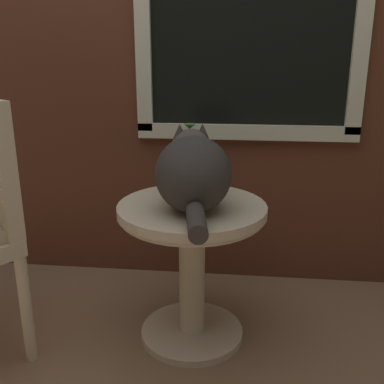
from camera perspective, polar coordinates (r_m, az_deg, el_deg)
The scene contains 5 objects.
ground_plane at distance 1.80m, azimuth -10.03°, elevation -21.45°, with size 6.00×6.00×0.00m, color #7F6047.
back_wall at distance 2.20m, azimuth -5.19°, elevation 21.95°, with size 4.00×0.07×2.60m.
wicker_side_table at distance 1.76m, azimuth 0.00°, elevation -6.89°, with size 0.57×0.57×0.57m.
cat at distance 1.61m, azimuth 0.12°, elevation 2.66°, with size 0.32×0.64×0.28m.
pewter_vase_with_ivy at distance 1.82m, azimuth -1.18°, elevation 2.58°, with size 0.11×0.11×0.28m.
Camera 1 is at (0.44, -1.34, 1.13)m, focal length 42.17 mm.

